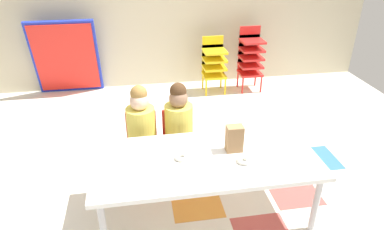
% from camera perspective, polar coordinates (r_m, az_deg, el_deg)
% --- Properties ---
extents(ground_plane, '(6.23, 4.72, 0.02)m').
position_cam_1_polar(ground_plane, '(3.46, -0.48, -9.52)').
color(ground_plane, silver).
extents(back_wall, '(6.23, 0.10, 2.40)m').
position_cam_1_polar(back_wall, '(5.18, -4.90, 17.85)').
color(back_wall, beige).
rests_on(back_wall, ground_plane).
extents(craft_table, '(1.73, 0.79, 0.55)m').
position_cam_1_polar(craft_table, '(2.72, 2.30, -7.82)').
color(craft_table, white).
rests_on(craft_table, ground_plane).
extents(seated_child_near_camera, '(0.32, 0.31, 0.92)m').
position_cam_1_polar(seated_child_near_camera, '(3.18, -8.42, -1.35)').
color(seated_child_near_camera, red).
rests_on(seated_child_near_camera, ground_plane).
extents(seated_child_middle_seat, '(0.32, 0.31, 0.92)m').
position_cam_1_polar(seated_child_middle_seat, '(3.20, -2.20, -0.87)').
color(seated_child_middle_seat, red).
rests_on(seated_child_middle_seat, ground_plane).
extents(kid_chair_yellow_stack, '(0.32, 0.30, 0.80)m').
position_cam_1_polar(kid_chair_yellow_stack, '(5.03, 3.62, 8.82)').
color(kid_chair_yellow_stack, yellow).
rests_on(kid_chair_yellow_stack, ground_plane).
extents(kid_chair_red_stack, '(0.32, 0.30, 0.92)m').
position_cam_1_polar(kid_chair_red_stack, '(5.15, 9.61, 9.67)').
color(kid_chair_red_stack, red).
rests_on(kid_chair_red_stack, ground_plane).
extents(folded_activity_table, '(0.90, 0.29, 1.09)m').
position_cam_1_polar(folded_activity_table, '(5.22, -20.07, 8.84)').
color(folded_activity_table, '#1E33BF').
rests_on(folded_activity_table, ground_plane).
extents(paper_bag_brown, '(0.13, 0.09, 0.22)m').
position_cam_1_polar(paper_bag_brown, '(2.74, 7.01, -3.88)').
color(paper_bag_brown, '#9E754C').
rests_on(paper_bag_brown, craft_table).
extents(paper_plate_near_edge, '(0.18, 0.18, 0.01)m').
position_cam_1_polar(paper_plate_near_edge, '(2.67, -1.75, -7.29)').
color(paper_plate_near_edge, white).
rests_on(paper_plate_near_edge, craft_table).
extents(paper_plate_center_table, '(0.18, 0.18, 0.01)m').
position_cam_1_polar(paper_plate_center_table, '(2.76, -7.76, -6.30)').
color(paper_plate_center_table, white).
rests_on(paper_plate_center_table, craft_table).
extents(donut_powdered_on_plate, '(0.11, 0.11, 0.03)m').
position_cam_1_polar(donut_powdered_on_plate, '(2.66, -1.76, -6.93)').
color(donut_powdered_on_plate, white).
rests_on(donut_powdered_on_plate, craft_table).
extents(donut_powdered_loose, '(0.11, 0.11, 0.03)m').
position_cam_1_polar(donut_powdered_loose, '(2.66, 8.51, -7.44)').
color(donut_powdered_loose, white).
rests_on(donut_powdered_loose, craft_table).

